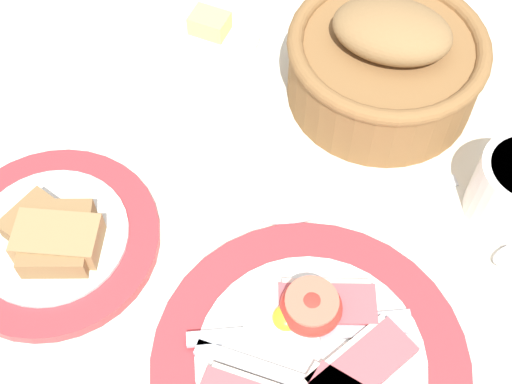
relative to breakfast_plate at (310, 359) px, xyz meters
The scene contains 7 objects.
ground_plane 0.05m from the breakfast_plate, 164.56° to the left, with size 3.00×3.00×0.00m, color beige.
breakfast_plate is the anchor object (origin of this frame).
bread_plate 0.25m from the breakfast_plate, behind, with size 0.19×0.19×0.04m.
bread_basket 0.30m from the breakfast_plate, 108.64° to the left, with size 0.20×0.20×0.11m.
butter_dish 0.38m from the breakfast_plate, 139.01° to the left, with size 0.11×0.11×0.03m.
teaspoon_by_saucer 0.15m from the breakfast_plate, 116.62° to the left, with size 0.14×0.16×0.01m.
teaspoon_near_cup 0.25m from the breakfast_plate, 143.85° to the left, with size 0.17×0.12×0.01m.
Camera 1 is at (0.13, -0.20, 0.57)m, focal length 50.00 mm.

